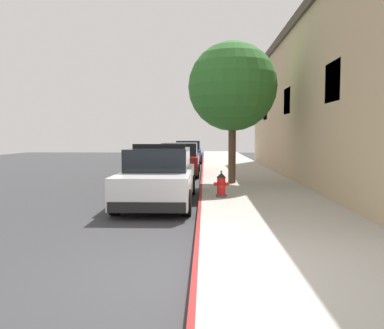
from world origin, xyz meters
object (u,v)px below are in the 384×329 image
fire_hydrant (221,185)px  street_tree (233,87)px  police_cruiser (159,177)px  parked_car_dark_far (188,152)px  parked_car_silver_ahead (180,160)px

fire_hydrant → street_tree: (0.54, 3.43, 3.22)m
police_cruiser → street_tree: size_ratio=0.93×
fire_hydrant → street_tree: bearing=81.1°
parked_car_dark_far → fire_hydrant: 17.26m
parked_car_silver_ahead → street_tree: 5.95m
police_cruiser → street_tree: street_tree is taller
fire_hydrant → street_tree: size_ratio=0.15×
parked_car_dark_far → street_tree: bearing=-80.9°
fire_hydrant → parked_car_dark_far: bearing=95.5°
parked_car_silver_ahead → street_tree: size_ratio=0.93×
police_cruiser → street_tree: (2.31, 3.74, 2.97)m
street_tree → police_cruiser: bearing=-121.7°
parked_car_silver_ahead → street_tree: street_tree is taller
street_tree → parked_car_dark_far: bearing=99.1°
parked_car_silver_ahead → parked_car_dark_far: bearing=89.8°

